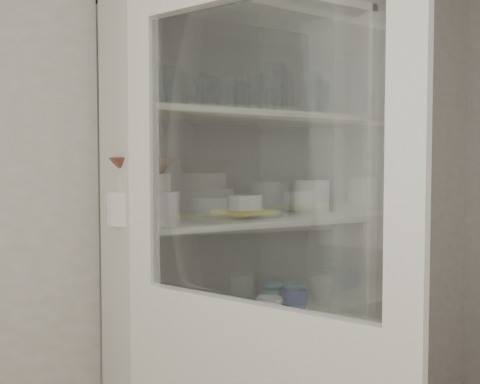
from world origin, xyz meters
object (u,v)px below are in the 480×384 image
mug_white (269,310)px  measuring_cups (195,323)px  mug_blue (293,301)px  yellow_trivet (245,212)px  goblet_1 (203,92)px  goblet_3 (310,102)px  cream_bowl (143,183)px  white_ramekin (245,202)px  goblet_0 (129,92)px  terracotta_bowl (143,166)px  teal_jar (272,297)px  pantry_cabinet (233,294)px  grey_bowl_stack (312,196)px  glass_platter (245,216)px  plate_stack_front (143,207)px  white_canister (175,309)px  mug_teal (293,295)px  plate_stack_back (145,209)px  goblet_2 (255,96)px

mug_white → measuring_cups: bearing=154.3°
mug_blue → yellow_trivet: bearing=169.3°
goblet_1 → mug_blue: (0.35, -0.12, -0.84)m
goblet_3 → cream_bowl: 0.90m
measuring_cups → goblet_3: bearing=13.7°
white_ramekin → goblet_0: bearing=159.3°
terracotta_bowl → teal_jar: bearing=7.8°
pantry_cabinet → terracotta_bowl: size_ratio=9.12×
yellow_trivet → teal_jar: bearing=24.2°
terracotta_bowl → grey_bowl_stack: terracotta_bowl is taller
glass_platter → mug_blue: bearing=0.1°
pantry_cabinet → goblet_3: bearing=5.2°
mug_white → yellow_trivet: bearing=117.4°
cream_bowl → terracotta_bowl: size_ratio=0.84×
cream_bowl → terracotta_bowl: 0.06m
plate_stack_front → white_ramekin: bearing=0.2°
mug_white → white_canister: white_canister is taller
cream_bowl → measuring_cups: 0.55m
yellow_trivet → grey_bowl_stack: size_ratio=1.25×
pantry_cabinet → mug_teal: 0.28m
plate_stack_back → terracotta_bowl: terracotta_bowl is taller
cream_bowl → terracotta_bowl: terracotta_bowl is taller
mug_blue → mug_teal: size_ratio=1.08×
white_ramekin → goblet_1: bearing=133.8°
cream_bowl → teal_jar: size_ratio=1.81×
plate_stack_back → cream_bowl: size_ratio=1.00×
goblet_0 → mug_blue: 1.05m
goblet_3 → glass_platter: size_ratio=0.55×
mug_blue → measuring_cups: (-0.44, -0.01, -0.03)m
plate_stack_front → cream_bowl: cream_bowl is taller
goblet_1 → plate_stack_front: 0.54m
goblet_1 → terracotta_bowl: 0.43m
plate_stack_back → mug_white: plate_stack_back is taller
pantry_cabinet → goblet_1: size_ratio=11.83×
terracotta_bowl → mug_white: terracotta_bowl is taller
measuring_cups → plate_stack_front: bearing=177.7°
white_ramekin → cream_bowl: bearing=-179.8°
mug_white → teal_jar: 0.19m
terracotta_bowl → grey_bowl_stack: bearing=5.6°
goblet_1 → mug_teal: bearing=-7.3°
goblet_0 → plate_stack_back: (0.06, -0.00, -0.44)m
mug_white → glass_platter: bearing=117.4°
cream_bowl → white_canister: bearing=25.3°
grey_bowl_stack → mug_white: 0.54m
goblet_2 → goblet_3: bearing=5.6°
pantry_cabinet → teal_jar: pantry_cabinet is taller
cream_bowl → white_ramekin: bearing=0.2°
goblet_1 → teal_jar: goblet_1 is taller
white_ramekin → mug_blue: bearing=0.1°
goblet_2 → teal_jar: (0.06, -0.04, -0.83)m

